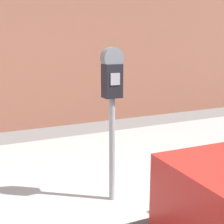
{
  "coord_description": "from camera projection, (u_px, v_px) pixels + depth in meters",
  "views": [
    {
      "loc": [
        -0.81,
        -1.4,
        1.7
      ],
      "look_at": [
        0.47,
        1.27,
        1.06
      ],
      "focal_mm": 50.0,
      "sensor_mm": 36.0,
      "label": 1
    }
  ],
  "objects": [
    {
      "name": "sidewalk",
      "position": [
        46.0,
        179.0,
        3.86
      ],
      "size": [
        24.0,
        2.8,
        0.13
      ],
      "color": "#9E9B96",
      "rests_on": "ground_plane"
    },
    {
      "name": "parking_meter",
      "position": [
        112.0,
        92.0,
        2.99
      ],
      "size": [
        0.2,
        0.14,
        1.54
      ],
      "color": "gray",
      "rests_on": "sidewalk"
    }
  ]
}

